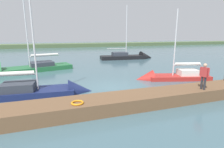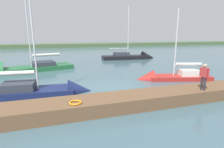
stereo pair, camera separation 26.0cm
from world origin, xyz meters
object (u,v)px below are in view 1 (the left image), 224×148
at_px(sailboat_far_left, 17,71).
at_px(person_on_dock, 204,75).
at_px(life_ring_buoy, 77,103).
at_px(sailboat_far_right, 49,93).
at_px(sailboat_outer_mooring, 167,78).
at_px(sailboat_behind_pier, 131,58).

height_order(sailboat_far_left, person_on_dock, sailboat_far_left).
relative_size(life_ring_buoy, sailboat_far_left, 0.06).
distance_m(sailboat_far_left, sailboat_far_right, 9.90).
relative_size(sailboat_outer_mooring, person_on_dock, 4.33).
bearing_deg(person_on_dock, sailboat_outer_mooring, -113.77).
relative_size(sailboat_far_left, sailboat_far_right, 1.16).
xyz_separation_m(sailboat_far_right, person_on_dock, (-9.61, 4.52, 1.64)).
distance_m(sailboat_outer_mooring, sailboat_behind_pier, 15.13).
xyz_separation_m(sailboat_far_left, sailboat_far_right, (-3.59, 9.23, -0.05)).
height_order(life_ring_buoy, sailboat_far_left, sailboat_far_left).
bearing_deg(life_ring_buoy, sailboat_outer_mooring, -150.23).
height_order(sailboat_outer_mooring, sailboat_behind_pier, sailboat_behind_pier).
height_order(life_ring_buoy, person_on_dock, person_on_dock).
bearing_deg(sailboat_far_left, sailboat_outer_mooring, 135.89).
distance_m(life_ring_buoy, sailboat_outer_mooring, 10.85).
distance_m(life_ring_buoy, sailboat_far_right, 4.69).
bearing_deg(sailboat_outer_mooring, life_ring_buoy, 45.36).
distance_m(sailboat_far_left, sailboat_outer_mooring, 16.69).
bearing_deg(sailboat_behind_pier, sailboat_far_right, -126.02).
xyz_separation_m(sailboat_behind_pier, person_on_dock, (4.21, 20.36, 1.55)).
bearing_deg(sailboat_far_left, sailboat_behind_pier, -173.75).
height_order(sailboat_outer_mooring, person_on_dock, sailboat_outer_mooring).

